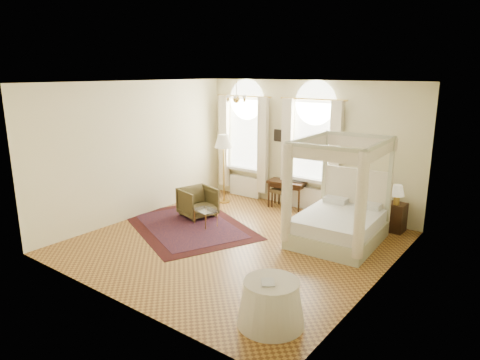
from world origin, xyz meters
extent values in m
plane|color=#A1712E|center=(0.00, 0.00, 0.00)|extent=(6.00, 6.00, 0.00)
plane|color=#F8ECBD|center=(0.00, 3.00, 1.65)|extent=(6.00, 0.00, 6.00)
plane|color=#F8ECBD|center=(0.00, -3.00, 1.65)|extent=(6.00, 0.00, 6.00)
plane|color=#F8ECBD|center=(-3.00, 0.00, 1.65)|extent=(0.00, 6.00, 6.00)
plane|color=#F8ECBD|center=(3.00, 0.00, 1.65)|extent=(0.00, 6.00, 6.00)
plane|color=white|center=(0.00, 0.00, 3.30)|extent=(6.00, 6.00, 0.00)
cube|color=white|center=(-1.90, 2.97, 1.80)|extent=(1.10, 0.04, 1.90)
cylinder|color=white|center=(-1.90, 2.97, 2.75)|extent=(1.10, 0.04, 1.10)
cube|color=white|center=(-1.90, 2.88, 0.81)|extent=(1.32, 0.24, 0.08)
cube|color=#FAEACE|center=(-2.57, 2.80, 1.55)|extent=(0.28, 0.14, 2.60)
cube|color=#FAEACE|center=(-1.23, 2.80, 1.55)|extent=(0.28, 0.14, 2.60)
cube|color=white|center=(-1.90, 2.90, 0.30)|extent=(1.00, 0.12, 0.58)
cube|color=white|center=(0.20, 2.97, 1.80)|extent=(1.10, 0.04, 1.90)
cylinder|color=white|center=(0.20, 2.97, 2.75)|extent=(1.10, 0.04, 1.10)
cube|color=white|center=(0.20, 2.88, 0.81)|extent=(1.32, 0.24, 0.08)
cube|color=#FAEACE|center=(-0.47, 2.80, 1.55)|extent=(0.28, 0.14, 2.60)
cube|color=#FAEACE|center=(0.87, 2.80, 1.55)|extent=(0.28, 0.14, 2.60)
cube|color=white|center=(0.20, 2.90, 0.30)|extent=(1.00, 0.12, 0.58)
cylinder|color=#BA933E|center=(-0.90, 1.20, 3.10)|extent=(0.02, 0.02, 0.40)
sphere|color=#BA933E|center=(-0.90, 1.20, 2.88)|extent=(0.16, 0.16, 0.16)
sphere|color=#F1E5BC|center=(-0.68, 1.20, 2.95)|extent=(0.07, 0.07, 0.07)
sphere|color=#F1E5BC|center=(-0.79, 1.39, 2.95)|extent=(0.07, 0.07, 0.07)
sphere|color=#F1E5BC|center=(-1.01, 1.39, 2.95)|extent=(0.07, 0.07, 0.07)
sphere|color=#F1E5BC|center=(-1.12, 1.20, 2.95)|extent=(0.07, 0.07, 0.07)
sphere|color=#F1E5BC|center=(-1.01, 1.01, 2.95)|extent=(0.07, 0.07, 0.07)
sphere|color=#F1E5BC|center=(-0.79, 1.01, 2.95)|extent=(0.07, 0.07, 0.07)
cube|color=black|center=(-0.85, 2.97, 1.85)|extent=(0.26, 0.03, 0.32)
cube|color=black|center=(1.45, 2.97, 1.95)|extent=(0.22, 0.03, 0.26)
cube|color=#B9BA97|center=(1.69, 1.33, 0.17)|extent=(1.70, 2.06, 0.34)
cube|color=silver|center=(1.69, 1.33, 0.47)|extent=(1.60, 1.96, 0.26)
cube|color=#FAEACE|center=(1.64, 2.28, 0.85)|extent=(1.60, 0.16, 1.13)
cube|color=#B9BA97|center=(0.90, 2.22, 1.08)|extent=(0.09, 0.09, 2.16)
cube|color=#B9BA97|center=(2.38, 2.30, 1.08)|extent=(0.09, 0.09, 2.16)
cube|color=#B9BA97|center=(1.00, 0.36, 1.08)|extent=(0.09, 0.09, 2.16)
cube|color=#B9BA97|center=(2.48, 0.44, 1.08)|extent=(0.09, 0.09, 2.16)
cube|color=#B9BA97|center=(1.64, 2.26, 2.16)|extent=(1.60, 0.16, 0.08)
cube|color=#B9BA97|center=(1.74, 0.40, 2.16)|extent=(1.60, 0.16, 0.08)
cube|color=#B9BA97|center=(0.95, 1.29, 2.16)|extent=(0.18, 1.98, 0.08)
cube|color=#B9BA97|center=(2.43, 1.37, 2.16)|extent=(0.18, 1.98, 0.08)
cube|color=#FAEACE|center=(1.64, 2.26, 2.03)|extent=(1.66, 0.13, 0.26)
cube|color=#FAEACE|center=(1.74, 0.40, 2.03)|extent=(1.66, 0.13, 0.26)
cube|color=#FAEACE|center=(0.95, 1.29, 2.03)|extent=(0.15, 2.03, 0.26)
cube|color=#FAEACE|center=(2.43, 1.37, 2.03)|extent=(0.15, 2.03, 0.26)
cylinder|color=#FAEACE|center=(1.00, 0.36, 1.18)|extent=(0.21, 0.21, 1.98)
cylinder|color=#FAEACE|center=(2.48, 0.44, 1.18)|extent=(0.21, 0.21, 1.98)
cube|color=black|center=(2.43, 2.70, 0.33)|extent=(0.47, 0.43, 0.65)
cylinder|color=#BA933E|center=(2.47, 2.60, 0.76)|extent=(0.13, 0.13, 0.22)
cone|color=#F1E5BC|center=(2.47, 2.60, 0.98)|extent=(0.31, 0.31, 0.24)
cube|color=black|center=(-0.39, 2.70, 0.70)|extent=(1.02, 0.62, 0.06)
cube|color=black|center=(-0.39, 2.70, 0.61)|extent=(0.92, 0.51, 0.10)
cylinder|color=black|center=(-0.83, 2.84, 0.34)|extent=(0.05, 0.05, 0.68)
cylinder|color=black|center=(0.01, 2.95, 0.34)|extent=(0.05, 0.05, 0.68)
cylinder|color=black|center=(-0.79, 2.45, 0.34)|extent=(0.05, 0.05, 0.68)
cylinder|color=black|center=(0.06, 2.56, 0.34)|extent=(0.05, 0.05, 0.68)
imported|color=black|center=(-0.13, 2.77, 0.74)|extent=(0.35, 0.23, 0.03)
cube|color=#46371E|center=(-0.54, 2.65, 0.46)|extent=(0.45, 0.45, 0.09)
cylinder|color=black|center=(-0.71, 2.50, 0.21)|extent=(0.04, 0.04, 0.41)
cylinder|color=black|center=(-0.38, 2.48, 0.21)|extent=(0.04, 0.04, 0.41)
cylinder|color=black|center=(-0.69, 2.82, 0.21)|extent=(0.04, 0.04, 0.41)
cylinder|color=black|center=(-0.37, 2.81, 0.21)|extent=(0.04, 0.04, 0.41)
imported|color=#443A1D|center=(-1.77, 0.76, 0.37)|extent=(0.98, 0.97, 0.73)
cube|color=silver|center=(-1.19, 0.40, 0.37)|extent=(0.65, 0.53, 0.02)
cylinder|color=#BA933E|center=(-1.47, 0.31, 0.19)|extent=(0.02, 0.02, 0.37)
cylinder|color=#BA933E|center=(-1.00, 0.17, 0.19)|extent=(0.02, 0.02, 0.37)
cylinder|color=#BA933E|center=(-1.38, 0.62, 0.19)|extent=(0.02, 0.02, 0.37)
cylinder|color=#BA933E|center=(-0.91, 0.48, 0.19)|extent=(0.02, 0.02, 0.37)
cylinder|color=#BA933E|center=(-2.02, 2.10, 0.02)|extent=(0.33, 0.33, 0.03)
cylinder|color=#BA933E|center=(-2.02, 2.10, 0.82)|extent=(0.04, 0.04, 1.64)
cone|color=#F1E5BC|center=(-2.02, 2.10, 1.70)|extent=(0.48, 0.48, 0.35)
cube|color=#3B0E0E|center=(-1.48, 0.13, 0.00)|extent=(3.90, 3.44, 0.01)
cube|color=black|center=(-1.48, 0.13, 0.01)|extent=(3.23, 2.77, 0.01)
cone|color=beige|center=(2.22, -2.06, 0.31)|extent=(0.97, 0.97, 0.63)
cylinder|color=beige|center=(2.22, -2.06, 0.65)|extent=(0.80, 0.80, 0.04)
imported|color=black|center=(2.14, -2.20, 0.68)|extent=(0.29, 0.31, 0.02)
camera|label=1|loc=(5.14, -6.67, 3.51)|focal=32.00mm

